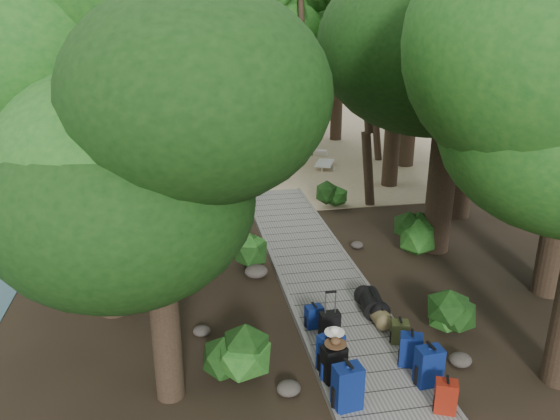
{
  "coord_description": "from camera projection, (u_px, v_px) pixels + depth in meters",
  "views": [
    {
      "loc": [
        -3.1,
        -11.06,
        6.07
      ],
      "look_at": [
        -0.55,
        2.58,
        1.0
      ],
      "focal_mm": 35.0,
      "sensor_mm": 36.0,
      "label": 1
    }
  ],
  "objects": [
    {
      "name": "tree_right_d",
      "position": [
        477.0,
        42.0,
        15.4
      ],
      "size": [
        5.72,
        5.72,
        10.48
      ],
      "primitive_type": null,
      "color": "black",
      "rests_on": "ground"
    },
    {
      "name": "backpack_left_d",
      "position": [
        314.0,
        315.0,
        10.85
      ],
      "size": [
        0.36,
        0.29,
        0.5
      ],
      "primitive_type": null,
      "rotation": [
        0.0,
        0.0,
        0.17
      ],
      "color": "navy",
      "rests_on": "boardwalk"
    },
    {
      "name": "rock_left_b",
      "position": [
        202.0,
        331.0,
        10.83
      ],
      "size": [
        0.35,
        0.31,
        0.19
      ],
      "primitive_type": null,
      "color": "#4C473F",
      "rests_on": "ground"
    },
    {
      "name": "boardwalk",
      "position": [
        313.0,
        265.0,
        13.73
      ],
      "size": [
        2.0,
        12.0,
        0.12
      ],
      "primitive_type": "cube",
      "color": "gray",
      "rests_on": "ground"
    },
    {
      "name": "shrub_left_a",
      "position": [
        234.0,
        352.0,
        9.4
      ],
      "size": [
        1.21,
        1.21,
        1.09
      ],
      "primitive_type": null,
      "color": "#185018",
      "rests_on": "ground"
    },
    {
      "name": "rock_left_d",
      "position": [
        229.0,
        233.0,
        15.65
      ],
      "size": [
        0.32,
        0.29,
        0.18
      ],
      "primitive_type": null,
      "color": "#4C473F",
      "rests_on": "ground"
    },
    {
      "name": "rock_right_a",
      "position": [
        460.0,
        360.0,
        9.89
      ],
      "size": [
        0.42,
        0.38,
        0.23
      ],
      "primitive_type": null,
      "color": "#4C473F",
      "rests_on": "ground"
    },
    {
      "name": "sun_lounger",
      "position": [
        325.0,
        160.0,
        22.3
      ],
      "size": [
        1.38,
        2.08,
        0.64
      ],
      "primitive_type": null,
      "rotation": [
        0.0,
        0.0,
        -0.41
      ],
      "color": "silver",
      "rests_on": "sand_beach"
    },
    {
      "name": "palm_right_b",
      "position": [
        382.0,
        64.0,
        22.48
      ],
      "size": [
        4.18,
        4.18,
        8.07
      ],
      "primitive_type": null,
      "color": "#1C4713",
      "rests_on": "ground"
    },
    {
      "name": "shrub_left_c",
      "position": [
        206.0,
        211.0,
        16.03
      ],
      "size": [
        1.17,
        1.17,
        1.05
      ],
      "primitive_type": null,
      "color": "#185018",
      "rests_on": "ground"
    },
    {
      "name": "palm_right_c",
      "position": [
        317.0,
        75.0,
        23.45
      ],
      "size": [
        4.38,
        4.38,
        6.97
      ],
      "primitive_type": null,
      "color": "#1C4713",
      "rests_on": "ground"
    },
    {
      "name": "backpack_left_a",
      "position": [
        348.0,
        385.0,
        8.58
      ],
      "size": [
        0.48,
        0.37,
        0.83
      ],
      "primitive_type": null,
      "rotation": [
        0.0,
        0.0,
        0.14
      ],
      "color": "navy",
      "rests_on": "boardwalk"
    },
    {
      "name": "ground",
      "position": [
        323.0,
        285.0,
        12.82
      ],
      "size": [
        120.0,
        120.0,
        0.0
      ],
      "primitive_type": "plane",
      "color": "#322519",
      "rests_on": "ground"
    },
    {
      "name": "shrub_right_c",
      "position": [
        330.0,
        196.0,
        17.87
      ],
      "size": [
        0.82,
        0.82,
        0.74
      ],
      "primitive_type": null,
      "color": "#185018",
      "rests_on": "ground"
    },
    {
      "name": "backpack_right_a",
      "position": [
        446.0,
        395.0,
        8.53
      ],
      "size": [
        0.41,
        0.35,
        0.6
      ],
      "primitive_type": null,
      "rotation": [
        0.0,
        0.0,
        -0.41
      ],
      "color": "maroon",
      "rests_on": "boardwalk"
    },
    {
      "name": "duffel_right_black",
      "position": [
        372.0,
        303.0,
        11.35
      ],
      "size": [
        0.55,
        0.78,
        0.45
      ],
      "primitive_type": null,
      "rotation": [
        0.0,
        0.0,
        -0.14
      ],
      "color": "black",
      "rests_on": "boardwalk"
    },
    {
      "name": "backpack_right_d",
      "position": [
        400.0,
        331.0,
        10.34
      ],
      "size": [
        0.37,
        0.3,
        0.49
      ],
      "primitive_type": null,
      "rotation": [
        0.0,
        0.0,
        -0.25
      ],
      "color": "#373F1B",
      "rests_on": "boardwalk"
    },
    {
      "name": "rock_right_b",
      "position": [
        445.0,
        302.0,
        11.81
      ],
      "size": [
        0.51,
        0.46,
        0.28
      ],
      "primitive_type": null,
      "color": "#4C473F",
      "rests_on": "ground"
    },
    {
      "name": "tree_left_b",
      "position": [
        90.0,
        95.0,
        10.15
      ],
      "size": [
        5.11,
        5.11,
        9.2
      ],
      "primitive_type": null,
      "color": "black",
      "rests_on": "ground"
    },
    {
      "name": "tree_left_c",
      "position": [
        135.0,
        102.0,
        13.57
      ],
      "size": [
        4.55,
        4.55,
        7.91
      ],
      "primitive_type": null,
      "color": "black",
      "rests_on": "ground"
    },
    {
      "name": "shrub_right_b",
      "position": [
        417.0,
        231.0,
        14.57
      ],
      "size": [
        1.21,
        1.21,
        1.09
      ],
      "primitive_type": null,
      "color": "#185018",
      "rests_on": "ground"
    },
    {
      "name": "rock_left_c",
      "position": [
        256.0,
        271.0,
        13.18
      ],
      "size": [
        0.56,
        0.51,
        0.31
      ],
      "primitive_type": null,
      "color": "#4C473F",
      "rests_on": "ground"
    },
    {
      "name": "palm_right_a",
      "position": [
        377.0,
        94.0,
        17.17
      ],
      "size": [
        4.26,
        4.26,
        7.26
      ],
      "primitive_type": null,
      "color": "#1C4713",
      "rests_on": "ground"
    },
    {
      "name": "backpack_right_b",
      "position": [
        429.0,
        364.0,
        9.13
      ],
      "size": [
        0.44,
        0.32,
        0.76
      ],
      "primitive_type": null,
      "rotation": [
        0.0,
        0.0,
        0.06
      ],
      "color": "navy",
      "rests_on": "boardwalk"
    },
    {
      "name": "hat_white",
      "position": [
        335.0,
        329.0,
        9.3
      ],
      "size": [
        0.35,
        0.35,
        0.12
      ],
      "primitive_type": null,
      "color": "silver",
      "rests_on": "backpack_left_c"
    },
    {
      "name": "hat_brown",
      "position": [
        336.0,
        341.0,
        9.08
      ],
      "size": [
        0.38,
        0.38,
        0.11
      ],
      "primitive_type": null,
      "color": "#51351E",
      "rests_on": "backpack_left_b"
    },
    {
      "name": "backpack_right_c",
      "position": [
        411.0,
        348.0,
        9.65
      ],
      "size": [
        0.46,
        0.4,
        0.66
      ],
      "primitive_type": null,
      "rotation": [
        0.0,
        0.0,
        -0.39
      ],
      "color": "navy",
      "rests_on": "boardwalk"
    },
    {
      "name": "tree_back_c",
      "position": [
        338.0,
        55.0,
        25.97
      ],
      "size": [
        4.56,
        4.56,
        8.21
      ],
      "primitive_type": null,
      "color": "black",
      "rests_on": "ground"
    },
    {
      "name": "rock_right_c",
      "position": [
        357.0,
        245.0,
        14.82
      ],
      "size": [
        0.34,
        0.31,
        0.19
      ],
      "primitive_type": null,
      "color": "#4C473F",
      "rests_on": "ground"
    },
    {
      "name": "palm_left_a",
      "position": [
        137.0,
        102.0,
        17.22
      ],
      "size": [
        4.24,
        4.24,
        6.75
      ],
      "primitive_type": null,
      "color": "#1C4713",
      "rests_on": "ground"
    },
    {
      "name": "tree_left_a",
      "position": [
        156.0,
        208.0,
        8.02
      ],
      "size": [
        4.0,
        4.0,
        6.67
      ],
      "primitive_type": null,
      "color": "black",
      "rests_on": "ground"
    },
    {
      "name": "tree_back_a",
      "position": [
        212.0,
        52.0,
        24.46
      ],
      "size": [
        5.04,
        5.04,
        8.73
      ],
      "primitive_type": null,
      "color": "black",
      "rests_on": "ground"
    },
    {
      "name": "tree_right_e",
      "position": [
        397.0,
        70.0,
        18.77
      ],
      "size": [
        4.63,
        4.63,
        8.33
      ],
      "primitive_type": null,
      "color": "black",
      "rests_on": "ground"
    },
    {
      "name": "suitcase_on_boardwalk",
      "position": [
        330.0,
        326.0,
        10.39
      ],
      "size": [
        0.4,
        0.23,
        0.6
      ],
      "primitive_type": null,
      "rotation": [
        0.0,
        0.0,
        0.06
      ],
      "color": "black",
      "rests_on": "boardwalk"
    },
    {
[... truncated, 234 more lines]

